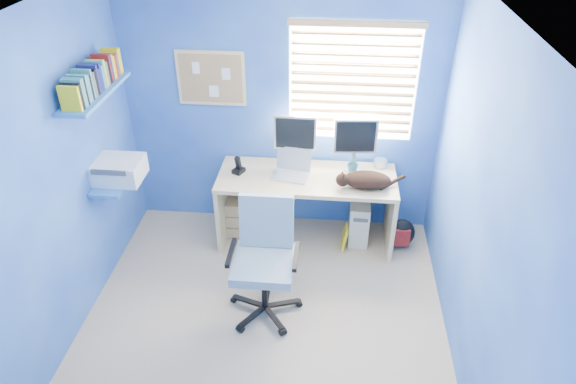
# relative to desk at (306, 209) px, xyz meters

# --- Properties ---
(floor) EXTENTS (3.00, 3.20, 0.00)m
(floor) POSITION_rel_desk_xyz_m (-0.27, -1.26, -0.37)
(floor) COLOR tan
(floor) RESTS_ON ground
(ceiling) EXTENTS (3.00, 3.20, 0.00)m
(ceiling) POSITION_rel_desk_xyz_m (-0.27, -1.26, 2.13)
(ceiling) COLOR white
(ceiling) RESTS_ON wall_back
(wall_back) EXTENTS (3.00, 0.01, 2.50)m
(wall_back) POSITION_rel_desk_xyz_m (-0.27, 0.34, 0.88)
(wall_back) COLOR #2142AB
(wall_back) RESTS_ON ground
(wall_left) EXTENTS (0.01, 3.20, 2.50)m
(wall_left) POSITION_rel_desk_xyz_m (-1.77, -1.26, 0.88)
(wall_left) COLOR #2142AB
(wall_left) RESTS_ON ground
(wall_right) EXTENTS (0.01, 3.20, 2.50)m
(wall_right) POSITION_rel_desk_xyz_m (1.23, -1.26, 0.88)
(wall_right) COLOR #2142AB
(wall_right) RESTS_ON ground
(desk) EXTENTS (1.68, 0.65, 0.74)m
(desk) POSITION_rel_desk_xyz_m (0.00, 0.00, 0.00)
(desk) COLOR #D0B78F
(desk) RESTS_ON floor
(laptop) EXTENTS (0.37, 0.31, 0.22)m
(laptop) POSITION_rel_desk_xyz_m (-0.15, -0.01, 0.48)
(laptop) COLOR silver
(laptop) RESTS_ON desk
(monitor_left) EXTENTS (0.40, 0.13, 0.54)m
(monitor_left) POSITION_rel_desk_xyz_m (-0.13, 0.18, 0.64)
(monitor_left) COLOR silver
(monitor_left) RESTS_ON desk
(monitor_right) EXTENTS (0.41, 0.16, 0.54)m
(monitor_right) POSITION_rel_desk_xyz_m (0.43, 0.16, 0.64)
(monitor_right) COLOR silver
(monitor_right) RESTS_ON desk
(phone) EXTENTS (0.13, 0.14, 0.17)m
(phone) POSITION_rel_desk_xyz_m (-0.65, 0.01, 0.45)
(phone) COLOR black
(phone) RESTS_ON desk
(mug) EXTENTS (0.10, 0.09, 0.10)m
(mug) POSITION_rel_desk_xyz_m (0.42, 0.10, 0.42)
(mug) COLOR teal
(mug) RESTS_ON desk
(cd_spindle) EXTENTS (0.13, 0.13, 0.07)m
(cd_spindle) POSITION_rel_desk_xyz_m (0.70, 0.26, 0.41)
(cd_spindle) COLOR silver
(cd_spindle) RESTS_ON desk
(cat) EXTENTS (0.46, 0.30, 0.15)m
(cat) POSITION_rel_desk_xyz_m (0.55, -0.14, 0.45)
(cat) COLOR black
(cat) RESTS_ON desk
(tower_pc) EXTENTS (0.20, 0.44, 0.45)m
(tower_pc) POSITION_rel_desk_xyz_m (0.53, 0.10, -0.14)
(tower_pc) COLOR beige
(tower_pc) RESTS_ON floor
(drawer_boxes) EXTENTS (0.35, 0.28, 0.41)m
(drawer_boxes) POSITION_rel_desk_xyz_m (-0.62, 0.06, -0.17)
(drawer_boxes) COLOR tan
(drawer_boxes) RESTS_ON floor
(yellow_book) EXTENTS (0.03, 0.17, 0.24)m
(yellow_book) POSITION_rel_desk_xyz_m (0.39, -0.10, -0.25)
(yellow_book) COLOR yellow
(yellow_book) RESTS_ON floor
(backpack) EXTENTS (0.28, 0.23, 0.31)m
(backpack) POSITION_rel_desk_xyz_m (0.95, -0.02, -0.22)
(backpack) COLOR black
(backpack) RESTS_ON floor
(office_chair) EXTENTS (0.60, 0.60, 1.02)m
(office_chair) POSITION_rel_desk_xyz_m (-0.28, -0.98, 0.01)
(office_chair) COLOR black
(office_chair) RESTS_ON floor
(window_blinds) EXTENTS (1.15, 0.05, 1.10)m
(window_blinds) POSITION_rel_desk_xyz_m (0.38, 0.31, 1.18)
(window_blinds) COLOR white
(window_blinds) RESTS_ON ground
(corkboard) EXTENTS (0.64, 0.02, 0.52)m
(corkboard) POSITION_rel_desk_xyz_m (-0.92, 0.33, 1.18)
(corkboard) COLOR #D0B78F
(corkboard) RESTS_ON ground
(wall_shelves) EXTENTS (0.42, 0.90, 1.05)m
(wall_shelves) POSITION_rel_desk_xyz_m (-1.63, -0.51, 1.06)
(wall_shelves) COLOR #3375BF
(wall_shelves) RESTS_ON ground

